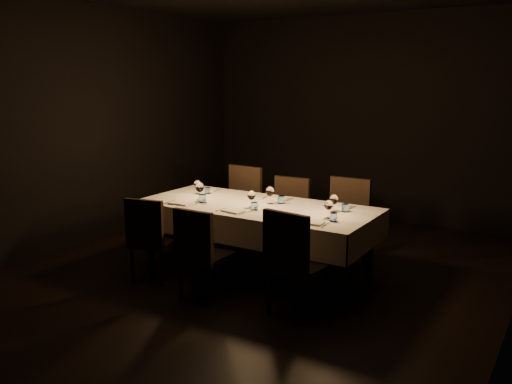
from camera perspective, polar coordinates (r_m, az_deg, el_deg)
The scene contains 14 objects.
room at distance 5.58m, azimuth 0.00°, elevation 6.03°, with size 5.01×6.01×3.01m.
dining_table at distance 5.72m, azimuth 0.00°, elevation -2.09°, with size 2.52×1.12×0.76m.
chair_near_left at distance 5.66m, azimuth -11.08°, elevation -4.48°, with size 0.50×0.50×0.89m.
place_setting_near_left at distance 5.87m, azimuth -6.47°, elevation -0.29°, with size 0.36×0.42×0.20m.
chair_near_center at distance 5.14m, azimuth -5.90°, elevation -5.99°, with size 0.43×0.43×0.89m.
place_setting_near_center at distance 5.49m, azimuth -0.99°, elevation -1.11°, with size 0.33×0.40×0.18m.
chair_near_right at distance 4.74m, azimuth 3.95°, elevation -7.00°, with size 0.52×0.52×0.96m.
place_setting_near_right at distance 5.09m, azimuth 7.24°, elevation -2.22°, with size 0.32×0.40×0.18m.
chair_far_left at distance 6.71m, azimuth -1.77°, elevation -1.25°, with size 0.52×0.52×1.01m.
place_setting_far_left at distance 6.34m, azimuth -5.60°, elevation 0.49°, with size 0.30×0.39×0.16m.
chair_far_center at distance 6.41m, azimuth 3.36°, elevation -2.22°, with size 0.46×0.46×0.93m.
place_setting_far_center at distance 5.81m, azimuth 2.01°, elevation -0.38°, with size 0.34×0.41×0.19m.
chair_far_right at distance 6.11m, azimuth 9.38°, elevation -2.79°, with size 0.47×0.47×0.98m.
place_setting_far_right at distance 5.50m, azimuth 8.64°, elevation -1.21°, with size 0.33×0.40×0.18m.
Camera 1 is at (2.91, -4.73, 2.03)m, focal length 38.00 mm.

